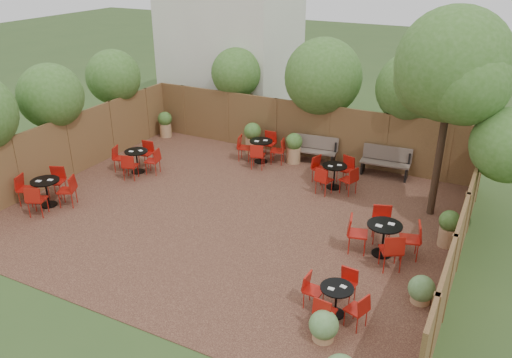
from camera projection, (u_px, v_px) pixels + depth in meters
The scene contains 13 objects.
ground at pixel (232, 214), 14.50m from camera, with size 80.00×80.00×0.00m, color #354F23.
courtyard_paving at pixel (232, 214), 14.50m from camera, with size 12.00×10.00×0.02m, color #361D16.
fence_back at pixel (301, 129), 18.14m from camera, with size 12.00×0.08×2.00m, color #4F361D.
fence_left at pixel (70, 147), 16.58m from camera, with size 0.08×10.00×2.00m, color #4F361D.
fence_right at pixel (461, 233), 11.59m from camera, with size 0.08×10.00×2.00m, color #4F361D.
neighbour_building at pixel (231, 23), 21.19m from camera, with size 5.00×4.00×8.00m, color silver.
overhang_foliage at pixel (238, 90), 16.51m from camera, with size 15.37×10.63×2.68m.
courtyard_tree at pixel (452, 72), 12.85m from camera, with size 2.98×2.92×5.66m.
park_bench_left at pixel (315, 149), 17.75m from camera, with size 1.55×0.65×0.93m.
park_bench_right at pixel (386, 161), 16.72m from camera, with size 1.61×0.62×0.97m.
bistro_tables at pixel (239, 190), 14.84m from camera, with size 11.02×8.14×0.96m.
planters at pixel (269, 149), 17.52m from camera, with size 11.71×4.00×1.13m.
low_shrubs at pixel (362, 332), 9.60m from camera, with size 2.01×3.66×0.68m.
Camera 1 is at (6.45, -11.06, 6.92)m, focal length 35.99 mm.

